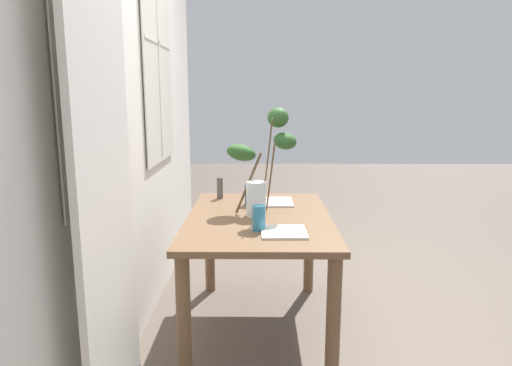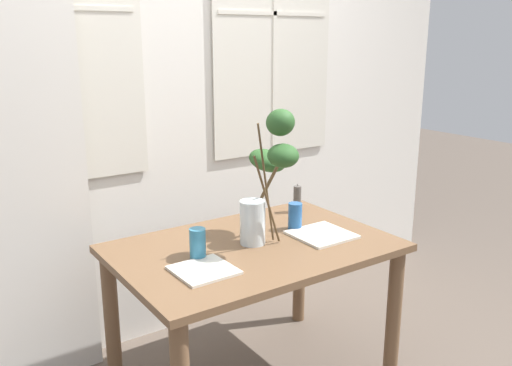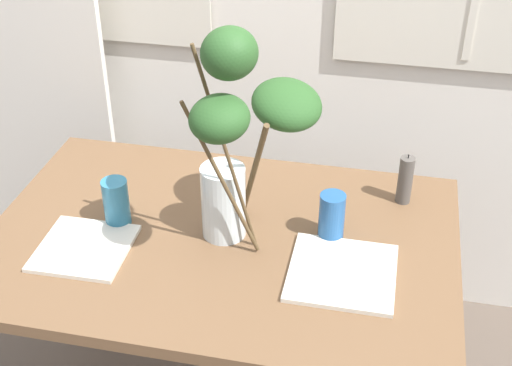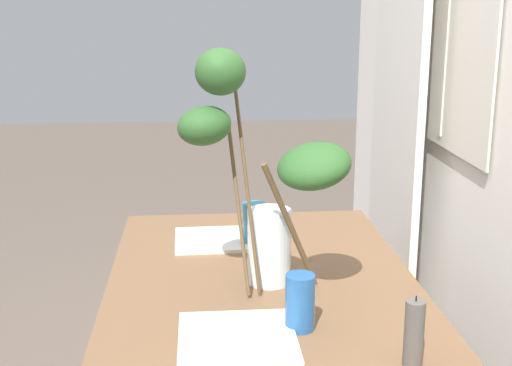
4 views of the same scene
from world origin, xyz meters
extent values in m
plane|color=brown|center=(0.00, 0.00, 0.00)|extent=(14.00, 14.00, 0.00)
cube|color=silver|center=(0.00, 0.78, 1.35)|extent=(4.07, 0.12, 2.69)
cube|color=white|center=(-0.63, 0.71, 1.81)|extent=(0.77, 0.01, 1.59)
cube|color=silver|center=(-0.63, 0.71, 1.81)|extent=(0.84, 0.01, 1.66)
cube|color=silver|center=(-0.63, 0.71, 1.81)|extent=(0.02, 0.01, 1.59)
cube|color=silver|center=(-0.63, 0.71, 1.81)|extent=(0.77, 0.01, 0.02)
cube|color=white|center=(0.63, 0.71, 1.81)|extent=(0.77, 0.01, 1.59)
cube|color=silver|center=(0.63, 0.71, 1.81)|extent=(0.84, 0.01, 1.66)
cube|color=silver|center=(0.63, 0.71, 1.81)|extent=(0.02, 0.01, 1.59)
cube|color=silver|center=(0.63, 0.71, 1.81)|extent=(0.77, 0.01, 0.02)
cube|color=silver|center=(-0.88, 0.61, 1.11)|extent=(0.62, 0.03, 2.22)
cube|color=brown|center=(0.00, 0.00, 0.72)|extent=(1.28, 0.86, 0.04)
cylinder|color=brown|center=(-0.58, -0.37, 0.35)|extent=(0.07, 0.07, 0.70)
cylinder|color=brown|center=(0.58, -0.37, 0.35)|extent=(0.07, 0.07, 0.70)
cylinder|color=brown|center=(-0.58, 0.37, 0.35)|extent=(0.07, 0.07, 0.70)
cylinder|color=brown|center=(0.58, 0.37, 0.35)|extent=(0.07, 0.07, 0.70)
cylinder|color=silver|center=(0.01, 0.02, 0.84)|extent=(0.12, 0.12, 0.21)
cylinder|color=silver|center=(0.01, 0.02, 0.77)|extent=(0.11, 0.11, 0.07)
cylinder|color=brown|center=(0.03, -0.05, 1.03)|extent=(0.14, 0.07, 0.58)
ellipsoid|color=#285123|center=(0.06, -0.11, 1.32)|extent=(0.19, 0.17, 0.15)
cylinder|color=brown|center=(0.08, 0.06, 0.92)|extent=(0.11, 0.17, 0.36)
ellipsoid|color=#285123|center=(0.16, 0.11, 1.10)|extent=(0.26, 0.27, 0.15)
cylinder|color=brown|center=(0.03, -0.07, 0.97)|extent=(0.18, 0.06, 0.44)
ellipsoid|color=#285123|center=(0.05, -0.15, 1.19)|extent=(0.17, 0.18, 0.13)
cylinder|color=teal|center=(-0.30, 0.00, 0.81)|extent=(0.07, 0.07, 0.14)
cylinder|color=#235693|center=(0.29, 0.06, 0.80)|extent=(0.07, 0.07, 0.14)
cube|color=silver|center=(-0.34, -0.13, 0.74)|extent=(0.24, 0.24, 0.01)
cube|color=silver|center=(0.34, -0.09, 0.74)|extent=(0.27, 0.27, 0.01)
cylinder|color=#514C47|center=(0.48, 0.28, 0.81)|extent=(0.04, 0.04, 0.15)
cylinder|color=black|center=(0.48, 0.28, 0.89)|extent=(0.00, 0.00, 0.01)
camera|label=1|loc=(-2.67, -0.01, 1.46)|focal=32.11mm
camera|label=2|loc=(-1.35, -1.99, 1.68)|focal=38.43mm
camera|label=3|loc=(0.41, -1.48, 1.91)|focal=49.37mm
camera|label=4|loc=(1.78, -0.17, 1.49)|focal=48.57mm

